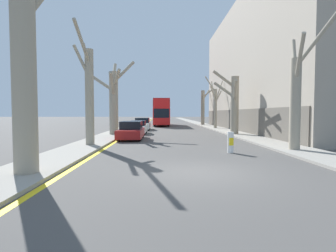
{
  "coord_description": "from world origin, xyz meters",
  "views": [
    {
      "loc": [
        -1.34,
        -9.02,
        2.07
      ],
      "look_at": [
        -0.41,
        29.55,
        0.2
      ],
      "focal_mm": 28.0,
      "sensor_mm": 36.0,
      "label": 1
    }
  ],
  "objects_px": {
    "street_tree_right_0": "(297,97)",
    "parked_car_2": "(142,124)",
    "parked_car_0": "(131,131)",
    "street_tree_left_0": "(23,55)",
    "street_tree_left_2": "(114,98)",
    "street_tree_right_1": "(234,103)",
    "street_tree_right_3": "(203,106)",
    "parked_car_1": "(138,127)",
    "street_tree_left_1": "(89,90)",
    "street_tree_right_2": "(215,105)",
    "double_decker_bus": "(161,111)",
    "traffic_bollard": "(231,142)"
  },
  "relations": [
    {
      "from": "street_tree_right_0",
      "to": "parked_car_0",
      "type": "xyz_separation_m",
      "value": [
        -9.64,
        7.0,
        -2.28
      ]
    },
    {
      "from": "street_tree_left_0",
      "to": "street_tree_right_1",
      "type": "height_order",
      "value": "street_tree_left_0"
    },
    {
      "from": "street_tree_left_0",
      "to": "street_tree_left_2",
      "type": "xyz_separation_m",
      "value": [
        -0.01,
        15.83,
        -0.46
      ]
    },
    {
      "from": "parked_car_2",
      "to": "traffic_bollard",
      "type": "distance_m",
      "value": 20.34
    },
    {
      "from": "street_tree_right_0",
      "to": "parked_car_2",
      "type": "xyz_separation_m",
      "value": [
        -9.64,
        19.12,
        -2.26
      ]
    },
    {
      "from": "traffic_bollard",
      "to": "street_tree_left_1",
      "type": "bearing_deg",
      "value": 160.33
    },
    {
      "from": "street_tree_right_0",
      "to": "street_tree_right_1",
      "type": "relative_size",
      "value": 1.14
    },
    {
      "from": "street_tree_left_2",
      "to": "parked_car_2",
      "type": "xyz_separation_m",
      "value": [
        2.02,
        8.55,
        -2.76
      ]
    },
    {
      "from": "parked_car_1",
      "to": "traffic_bollard",
      "type": "xyz_separation_m",
      "value": [
        6.04,
        -13.08,
        -0.09
      ]
    },
    {
      "from": "street_tree_left_0",
      "to": "street_tree_right_3",
      "type": "height_order",
      "value": "street_tree_left_0"
    },
    {
      "from": "street_tree_right_1",
      "to": "double_decker_bus",
      "type": "relative_size",
      "value": 0.54
    },
    {
      "from": "street_tree_left_0",
      "to": "street_tree_left_2",
      "type": "relative_size",
      "value": 1.26
    },
    {
      "from": "street_tree_right_2",
      "to": "parked_car_0",
      "type": "distance_m",
      "value": 17.14
    },
    {
      "from": "street_tree_left_0",
      "to": "street_tree_right_1",
      "type": "bearing_deg",
      "value": 55.05
    },
    {
      "from": "street_tree_left_2",
      "to": "street_tree_right_2",
      "type": "distance_m",
      "value": 15.58
    },
    {
      "from": "street_tree_right_1",
      "to": "street_tree_right_3",
      "type": "distance_m",
      "value": 20.62
    },
    {
      "from": "parked_car_0",
      "to": "parked_car_1",
      "type": "distance_m",
      "value": 5.78
    },
    {
      "from": "double_decker_bus",
      "to": "traffic_bollard",
      "type": "distance_m",
      "value": 30.97
    },
    {
      "from": "street_tree_left_1",
      "to": "street_tree_left_2",
      "type": "height_order",
      "value": "street_tree_left_2"
    },
    {
      "from": "street_tree_right_3",
      "to": "double_decker_bus",
      "type": "distance_m",
      "value": 7.35
    },
    {
      "from": "street_tree_left_1",
      "to": "street_tree_left_2",
      "type": "distance_m",
      "value": 7.97
    },
    {
      "from": "parked_car_1",
      "to": "street_tree_right_3",
      "type": "bearing_deg",
      "value": 62.8
    },
    {
      "from": "street_tree_left_0",
      "to": "street_tree_right_2",
      "type": "bearing_deg",
      "value": 66.19
    },
    {
      "from": "street_tree_right_1",
      "to": "parked_car_2",
      "type": "height_order",
      "value": "street_tree_right_1"
    },
    {
      "from": "street_tree_left_2",
      "to": "street_tree_left_1",
      "type": "bearing_deg",
      "value": -90.63
    },
    {
      "from": "street_tree_right_3",
      "to": "street_tree_right_0",
      "type": "bearing_deg",
      "value": -89.95
    },
    {
      "from": "street_tree_right_0",
      "to": "traffic_bollard",
      "type": "distance_m",
      "value": 4.35
    },
    {
      "from": "street_tree_left_1",
      "to": "parked_car_1",
      "type": "xyz_separation_m",
      "value": [
        2.1,
        10.17,
        -2.89
      ]
    },
    {
      "from": "parked_car_0",
      "to": "double_decker_bus",
      "type": "bearing_deg",
      "value": 84.15
    },
    {
      "from": "street_tree_right_1",
      "to": "street_tree_right_3",
      "type": "xyz_separation_m",
      "value": [
        0.35,
        20.62,
        0.25
      ]
    },
    {
      "from": "parked_car_2",
      "to": "street_tree_right_1",
      "type": "bearing_deg",
      "value": -41.7
    },
    {
      "from": "parked_car_0",
      "to": "parked_car_2",
      "type": "relative_size",
      "value": 0.99
    },
    {
      "from": "street_tree_right_0",
      "to": "street_tree_right_3",
      "type": "relative_size",
      "value": 1.11
    },
    {
      "from": "street_tree_left_0",
      "to": "street_tree_right_0",
      "type": "height_order",
      "value": "street_tree_left_0"
    },
    {
      "from": "street_tree_right_1",
      "to": "street_tree_right_2",
      "type": "xyz_separation_m",
      "value": [
        0.31,
        10.12,
        0.18
      ]
    },
    {
      "from": "street_tree_left_2",
      "to": "street_tree_right_0",
      "type": "relative_size",
      "value": 1.01
    },
    {
      "from": "street_tree_right_3",
      "to": "parked_car_0",
      "type": "relative_size",
      "value": 1.41
    },
    {
      "from": "street_tree_right_0",
      "to": "street_tree_right_1",
      "type": "distance_m",
      "value": 10.87
    },
    {
      "from": "street_tree_left_1",
      "to": "street_tree_right_1",
      "type": "relative_size",
      "value": 1.14
    },
    {
      "from": "street_tree_right_2",
      "to": "traffic_bollard",
      "type": "relative_size",
      "value": 6.29
    },
    {
      "from": "traffic_bollard",
      "to": "street_tree_left_2",
      "type": "bearing_deg",
      "value": 126.52
    },
    {
      "from": "street_tree_right_1",
      "to": "street_tree_right_2",
      "type": "bearing_deg",
      "value": 88.23
    },
    {
      "from": "street_tree_left_1",
      "to": "street_tree_left_0",
      "type": "bearing_deg",
      "value": -89.3
    },
    {
      "from": "street_tree_right_3",
      "to": "parked_car_2",
      "type": "distance_m",
      "value": 15.87
    },
    {
      "from": "street_tree_right_2",
      "to": "double_decker_bus",
      "type": "height_order",
      "value": "street_tree_right_2"
    },
    {
      "from": "double_decker_bus",
      "to": "traffic_bollard",
      "type": "bearing_deg",
      "value": -83.24
    },
    {
      "from": "parked_car_0",
      "to": "street_tree_left_2",
      "type": "bearing_deg",
      "value": 119.44
    },
    {
      "from": "parked_car_0",
      "to": "street_tree_left_0",
      "type": "bearing_deg",
      "value": -99.29
    },
    {
      "from": "street_tree_right_0",
      "to": "double_decker_bus",
      "type": "xyz_separation_m",
      "value": [
        -7.25,
        30.39,
        -0.49
      ]
    },
    {
      "from": "street_tree_right_1",
      "to": "street_tree_right_2",
      "type": "relative_size",
      "value": 0.89
    }
  ]
}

